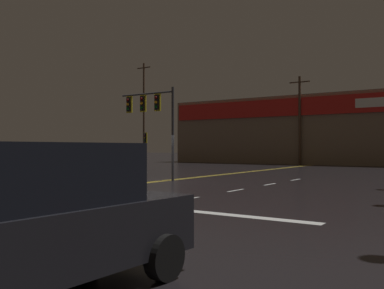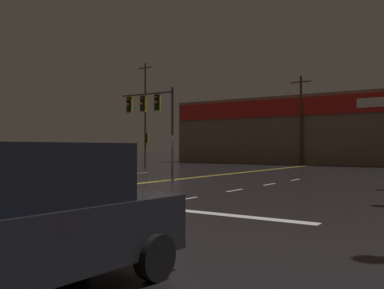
# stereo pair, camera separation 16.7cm
# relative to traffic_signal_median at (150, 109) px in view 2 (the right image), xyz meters

# --- Properties ---
(ground_plane) EXTENTS (200.00, 200.00, 0.00)m
(ground_plane) POSITION_rel_traffic_signal_median_xyz_m (1.32, -1.04, -4.02)
(ground_plane) COLOR black
(road_markings) EXTENTS (16.95, 60.00, 0.01)m
(road_markings) POSITION_rel_traffic_signal_median_xyz_m (2.57, -2.73, -4.01)
(road_markings) COLOR gold
(road_markings) RESTS_ON ground
(traffic_signal_median) EXTENTS (3.78, 0.36, 5.16)m
(traffic_signal_median) POSITION_rel_traffic_signal_median_xyz_m (0.00, 0.00, 0.00)
(traffic_signal_median) COLOR #38383D
(traffic_signal_median) RESTS_ON ground
(traffic_signal_corner_northwest) EXTENTS (0.42, 0.36, 3.22)m
(traffic_signal_corner_northwest) POSITION_rel_traffic_signal_median_xyz_m (-10.29, 11.85, -1.65)
(traffic_signal_corner_northwest) COLOR #38383D
(traffic_signal_corner_northwest) RESTS_ON ground
(parked_car) EXTENTS (2.17, 4.37, 1.88)m
(parked_car) POSITION_rel_traffic_signal_median_xyz_m (11.01, -15.71, -3.07)
(parked_car) COLOR black
(parked_car) RESTS_ON ground
(building_backdrop) EXTENTS (34.19, 10.23, 7.43)m
(building_backdrop) POSITION_rel_traffic_signal_median_xyz_m (1.32, 29.74, -0.29)
(building_backdrop) COLOR #7A6651
(building_backdrop) RESTS_ON ground
(utility_pole_row) EXTENTS (47.87, 0.26, 12.98)m
(utility_pole_row) POSITION_rel_traffic_signal_median_xyz_m (1.05, 24.51, 2.10)
(utility_pole_row) COLOR #4C3828
(utility_pole_row) RESTS_ON ground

